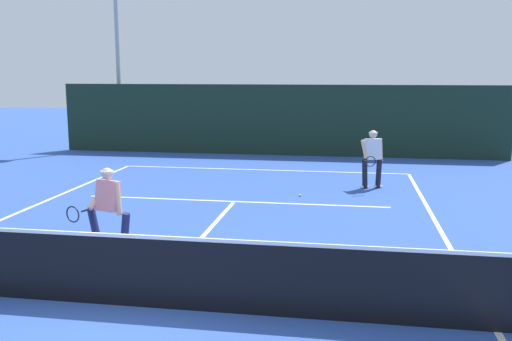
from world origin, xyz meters
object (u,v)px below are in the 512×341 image
at_px(player_far, 372,157).
at_px(tennis_ball, 300,195).
at_px(light_pole, 117,27).
at_px(player_near, 108,207).

distance_m(player_far, tennis_ball, 2.51).
bearing_deg(light_pole, tennis_ball, -44.67).
bearing_deg(player_far, player_near, 34.30).
relative_size(player_near, player_far, 0.96).
xyz_separation_m(player_far, light_pole, (-10.30, 6.91, 4.16)).
bearing_deg(player_near, tennis_ball, -102.55).
distance_m(player_near, tennis_ball, 6.05).
height_order(player_near, player_far, player_far).
height_order(player_far, light_pole, light_pole).
bearing_deg(tennis_ball, player_far, 36.98).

